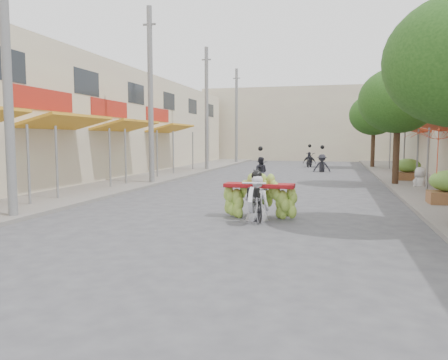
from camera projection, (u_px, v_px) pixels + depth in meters
The scene contains 18 objects.
ground at pixel (162, 267), 7.24m from camera, with size 120.00×120.00×0.00m, color #4F4F54.
sidewalk_left at pixel (147, 177), 23.42m from camera, with size 4.00×60.00×0.12m, color gray.
sidewalk_right at pixel (429, 184), 20.02m from camera, with size 4.00×60.00×0.12m, color gray.
shophouse_row_left at pixel (52, 122), 23.36m from camera, with size 9.77×40.00×6.00m.
far_building at pixel (306, 125), 43.59m from camera, with size 20.00×6.00×7.00m, color beige.
utility_pole_near at pixel (6, 63), 11.07m from camera, with size 0.60×0.24×8.00m.
utility_pole_mid at pixel (151, 96), 19.76m from camera, with size 0.60×0.24×8.00m.
utility_pole_far at pixel (207, 109), 28.44m from camera, with size 0.60×0.24×8.00m.
utility_pole_back at pixel (236, 116), 37.13m from camera, with size 0.60×0.24×8.00m.
street_tree_mid at pixel (398, 100), 19.09m from camera, with size 3.40×3.40×5.25m.
street_tree_far at pixel (374, 115), 30.67m from camera, with size 3.40×3.40×5.25m.
produce_crate_far at pixel (407, 168), 21.11m from camera, with size 1.20×0.88×1.16m.
banana_motorbike at pixel (258, 192), 11.43m from camera, with size 2.20×1.78×2.22m.
market_umbrella at pixel (440, 126), 13.17m from camera, with size 2.46×2.46×1.80m.
pedestrian at pixel (421, 167), 18.31m from camera, with size 0.93×0.85×1.63m.
bg_motorbike_a at pixel (260, 164), 23.74m from camera, with size 0.81×1.54×1.95m.
bg_motorbike_b at pixel (322, 158), 27.83m from camera, with size 1.07×1.50×1.95m.
bg_motorbike_c at pixel (309, 157), 32.64m from camera, with size 1.01×1.86×1.95m.
Camera 1 is at (2.72, -6.61, 2.13)m, focal length 35.00 mm.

